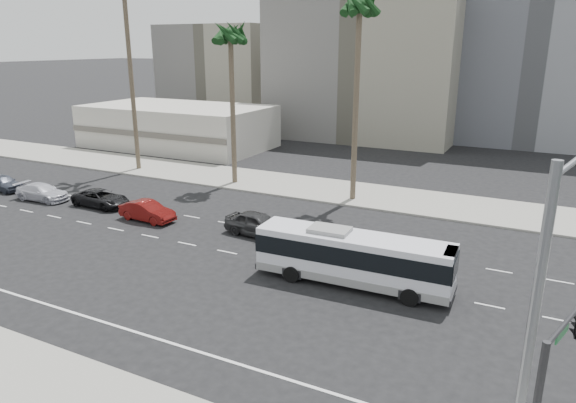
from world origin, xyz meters
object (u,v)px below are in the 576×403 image
Objects in this scene: car_d at (42,192)px; palm_near at (360,11)px; car_b at (147,211)px; car_a at (258,224)px; palm_mid at (230,39)px; city_bus at (353,257)px; car_e at (3,182)px; car_c at (101,198)px; streetlight_corner at (540,339)px.

car_d is 0.29× the size of palm_near.
car_b is 0.93× the size of car_d.
car_a is at bearing -91.23° from car_d.
palm_mid is (-8.55, 10.64, 11.73)m from car_a.
palm_mid is at bearing 136.50° from city_bus.
palm_near is at bearing -8.78° from car_a.
car_d is (-19.60, -0.78, -0.13)m from car_a.
city_bus is 27.80m from car_d.
car_b is 16.52m from palm_mid.
car_d is 5.52m from car_e.
car_b reaches higher than car_c.
car_d is (-5.50, -0.88, 0.02)m from car_c.
car_c is 0.30× the size of palm_near.
car_d is 39.82m from streetlight_corner.
city_bus is 33.32m from car_e.
car_d is 28.54m from palm_near.
car_c is at bearing -117.74° from palm_mid.
streetlight_corner is (36.22, -15.69, 5.27)m from car_d.
streetlight_corner is (30.72, -16.58, 5.28)m from car_c.
car_e is 0.29× the size of palm_mid.
palm_mid reaches higher than city_bus.
palm_near is (-13.88, 26.96, 8.46)m from streetlight_corner.
car_d is 0.44× the size of streetlight_corner.
car_e is at bearing 90.96° from car_b.
streetlight_corner is at bearing -128.86° from car_a.
palm_mid reaches higher than car_d.
palm_near is at bearing -64.41° from car_e.
palm_near reaches higher than palm_mid.
car_c is 16.81m from palm_mid.
city_bus reaches higher than car_c.
car_b is at bearing 169.40° from streetlight_corner.
car_b is at bearing 167.34° from city_bus.
city_bus is 2.20× the size of car_a.
car_b is at bearing -134.79° from palm_near.
car_b is 0.27× the size of palm_near.
palm_mid is (5.54, 10.54, 11.87)m from car_c.
palm_near is at bearing 107.97° from city_bus.
car_a is 0.29× the size of palm_near.
streetlight_corner is (41.72, -16.21, 5.24)m from car_e.
city_bus is 0.74× the size of palm_mid.
car_e is 32.84m from palm_near.
streetlight_corner is 31.48m from palm_near.
palm_near reaches higher than car_c.
streetlight_corner is at bearing -106.75° from car_e.
car_a is 0.99× the size of car_c.
car_c is at bearing -84.39° from car_d.
palm_mid reaches higher than car_a.
car_c is at bearing 82.82° from car_b.
car_a is 18.00m from palm_mid.
palm_mid is at bearing -52.13° from car_e.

